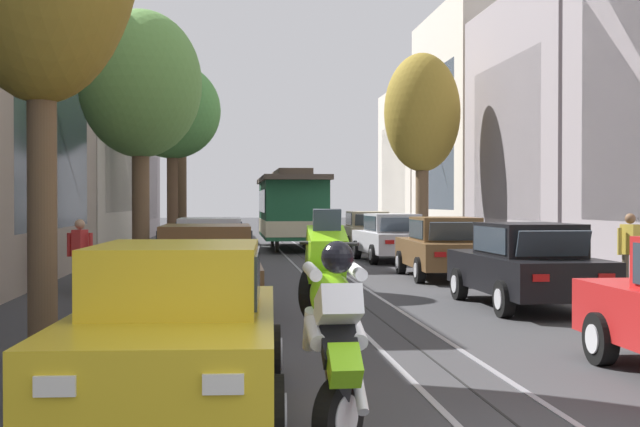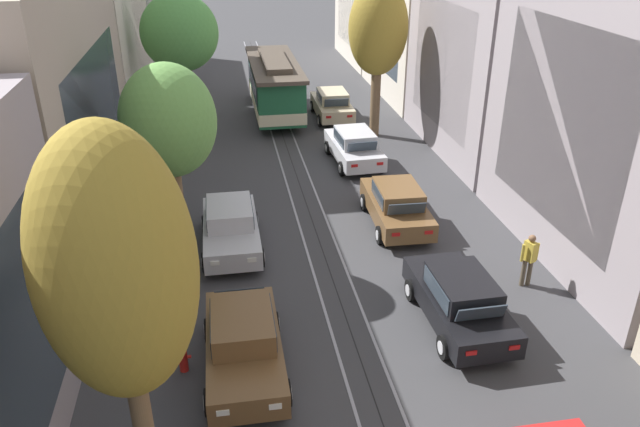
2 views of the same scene
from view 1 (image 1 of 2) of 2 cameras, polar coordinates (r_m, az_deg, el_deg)
The scene contains 20 objects.
ground_plane at distance 25.69m, azimuth -0.39°, elevation -3.62°, with size 160.00×160.00×0.00m, color #38383A.
trolley_track_rails at distance 28.71m, azimuth -0.99°, elevation -3.14°, with size 1.14×58.49×0.01m.
building_facade_left at distance 28.94m, azimuth -20.19°, elevation 5.46°, with size 5.87×50.19×10.50m.
building_facade_right at distance 31.38m, azimuth 16.22°, elevation 6.05°, with size 5.50×50.19×10.84m.
parked_car_yellow_near_left at distance 8.05m, azimuth -9.63°, elevation -7.63°, with size 2.14×4.42×1.58m.
parked_car_brown_second_left at distance 14.48m, azimuth -7.66°, elevation -3.88°, with size 2.01×4.36×1.58m.
parked_car_silver_mid_left at distance 20.69m, azimuth -7.41°, elevation -2.47°, with size 2.00×4.36×1.58m.
parked_car_black_second_right at distance 16.32m, azimuth 13.68°, elevation -3.37°, with size 2.06×4.39×1.58m.
parked_car_brown_mid_right at distance 22.11m, azimuth 8.32°, elevation -2.27°, with size 2.09×4.40×1.58m.
parked_car_silver_fourth_right at distance 28.12m, azimuth 4.81°, elevation -1.61°, with size 2.14×4.42×1.58m.
parked_car_beige_fifth_right at distance 34.86m, azimuth 3.14°, elevation -1.14°, with size 2.03×4.37×1.58m.
street_tree_kerb_left_second at distance 20.44m, azimuth -11.97°, elevation 8.35°, with size 2.86×2.63×6.46m.
street_tree_kerb_left_mid at distance 31.85m, azimuth -9.90°, elevation 6.73°, with size 3.55×3.04×7.10m.
street_tree_kerb_left_fourth at distance 41.97m, azimuth -9.27°, elevation 6.21°, with size 2.48×2.09×7.67m.
street_tree_kerb_right_second at distance 32.21m, azimuth 6.88°, elevation 6.60°, with size 2.87×2.61×7.55m.
cable_car_trolley at distance 35.39m, azimuth -1.95°, elevation 0.28°, with size 2.60×9.14×3.28m.
motorcycle_with_rider at distance 6.99m, azimuth 0.85°, elevation -7.22°, with size 0.49×1.80×1.92m.
pedestrian_on_left_pavement at distance 18.77m, azimuth 20.11°, elevation -2.28°, with size 0.55×0.42×1.74m.
pedestrian_on_right_pavement at distance 19.14m, azimuth -15.83°, elevation -2.46°, with size 0.55×0.41×1.60m.
fire_hydrant at distance 14.83m, azimuth -13.47°, elevation -5.24°, with size 0.40×0.22×0.84m.
Camera 1 is at (-2.51, -5.29, 1.98)m, focal length 47.64 mm.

